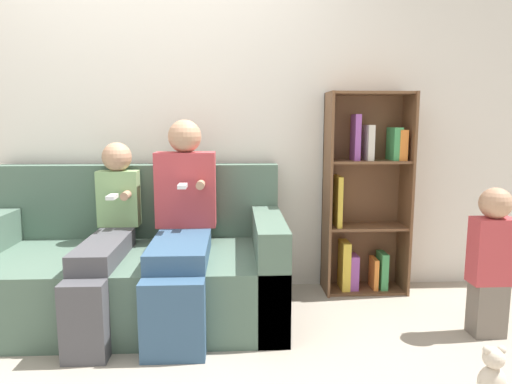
% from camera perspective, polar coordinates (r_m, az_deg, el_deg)
% --- Properties ---
extents(ground_plane, '(14.00, 14.00, 0.00)m').
position_cam_1_polar(ground_plane, '(2.56, -16.78, -19.44)').
color(ground_plane, '#9E9384').
extents(back_wall, '(10.00, 0.06, 2.55)m').
position_cam_1_polar(back_wall, '(3.32, -13.24, 9.87)').
color(back_wall, silver).
rests_on(back_wall, ground_plane).
extents(couch, '(1.89, 0.95, 0.91)m').
position_cam_1_polar(couch, '(2.98, -15.40, -9.39)').
color(couch, '#4C6656').
rests_on(couch, ground_plane).
extents(adult_seated, '(0.38, 0.92, 1.21)m').
position_cam_1_polar(adult_seated, '(2.76, -9.23, -3.58)').
color(adult_seated, '#335170').
rests_on(adult_seated, ground_plane).
extents(child_seated, '(0.26, 0.93, 1.07)m').
position_cam_1_polar(child_seated, '(2.82, -18.23, -5.17)').
color(child_seated, '#47474C').
rests_on(child_seated, ground_plane).
extents(toddler_standing, '(0.22, 0.17, 0.84)m').
position_cam_1_polar(toddler_standing, '(2.87, 27.32, -7.43)').
color(toddler_standing, '#70665B').
rests_on(toddler_standing, ground_plane).
extents(bookshelf, '(0.57, 0.27, 1.40)m').
position_cam_1_polar(bookshelf, '(3.30, 13.48, -0.73)').
color(bookshelf, brown).
rests_on(bookshelf, ground_plane).
extents(teddy_bear, '(0.12, 0.10, 0.24)m').
position_cam_1_polar(teddy_bear, '(2.36, 27.44, -19.53)').
color(teddy_bear, beige).
rests_on(teddy_bear, ground_plane).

